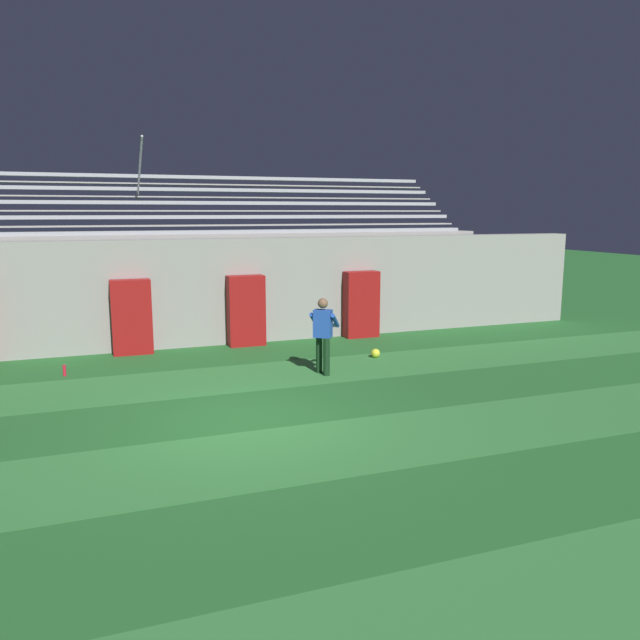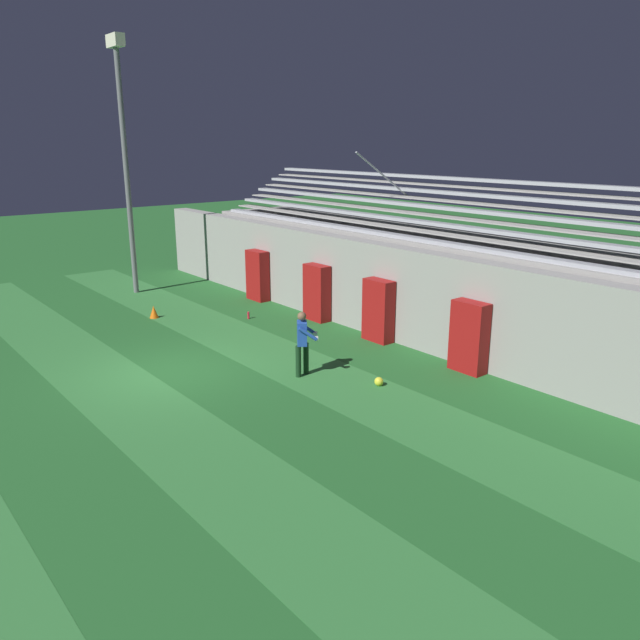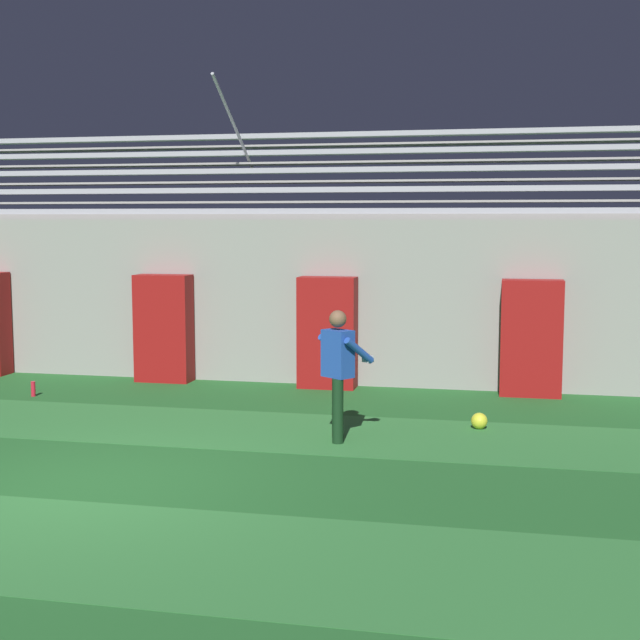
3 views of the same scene
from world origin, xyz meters
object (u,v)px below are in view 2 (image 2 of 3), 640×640
(padding_pillar_far_left, at_px, (258,275))
(padding_pillar_far_right, at_px, (469,337))
(padding_pillar_gate_left, at_px, (317,293))
(traffic_cone, at_px, (154,312))
(water_bottle, at_px, (248,315))
(floodlight_pole, at_px, (124,139))
(padding_pillar_gate_right, at_px, (378,311))
(goalkeeper, at_px, (303,339))
(soccer_ball, at_px, (379,381))

(padding_pillar_far_left, xyz_separation_m, padding_pillar_far_right, (9.71, 0.00, 0.00))
(padding_pillar_gate_left, height_order, traffic_cone, padding_pillar_gate_left)
(padding_pillar_far_left, xyz_separation_m, traffic_cone, (-0.13, -4.11, -0.72))
(padding_pillar_gate_left, height_order, water_bottle, padding_pillar_gate_left)
(padding_pillar_gate_left, height_order, padding_pillar_far_left, same)
(floodlight_pole, bearing_deg, padding_pillar_far_left, 37.21)
(floodlight_pole, relative_size, water_bottle, 39.03)
(padding_pillar_gate_right, distance_m, goalkeeper, 3.58)
(padding_pillar_gate_left, relative_size, floodlight_pole, 0.20)
(padding_pillar_gate_left, distance_m, soccer_ball, 6.08)
(padding_pillar_far_right, xyz_separation_m, soccer_ball, (-0.72, -2.48, -0.82))
(padding_pillar_gate_right, distance_m, soccer_ball, 3.68)
(padding_pillar_far_left, bearing_deg, traffic_cone, -91.78)
(floodlight_pole, relative_size, traffic_cone, 22.30)
(padding_pillar_far_left, distance_m, padding_pillar_far_right, 9.71)
(traffic_cone, bearing_deg, padding_pillar_far_right, 22.68)
(padding_pillar_far_right, relative_size, soccer_ball, 8.43)
(soccer_ball, height_order, traffic_cone, traffic_cone)
(padding_pillar_far_left, xyz_separation_m, floodlight_pole, (-4.03, -3.06, 4.87))
(padding_pillar_gate_right, bearing_deg, traffic_cone, -147.81)
(padding_pillar_far_left, bearing_deg, padding_pillar_gate_right, 0.00)
(padding_pillar_gate_right, xyz_separation_m, goalkeeper, (0.85, -3.48, 0.03))
(floodlight_pole, bearing_deg, water_bottle, 12.74)
(padding_pillar_far_right, xyz_separation_m, goalkeeper, (-2.45, -3.48, 0.03))
(padding_pillar_far_right, height_order, soccer_ball, padding_pillar_far_right)
(soccer_ball, bearing_deg, water_bottle, 173.68)
(padding_pillar_gate_right, bearing_deg, water_bottle, -158.99)
(padding_pillar_far_left, bearing_deg, padding_pillar_far_right, 0.00)
(padding_pillar_far_right, xyz_separation_m, floodlight_pole, (-13.74, -3.06, 4.87))
(padding_pillar_far_left, relative_size, goalkeeper, 1.11)
(padding_pillar_gate_left, height_order, padding_pillar_far_right, same)
(padding_pillar_gate_left, xyz_separation_m, water_bottle, (-1.54, -1.70, -0.81))
(padding_pillar_gate_left, xyz_separation_m, traffic_cone, (-3.64, -4.11, -0.72))
(padding_pillar_gate_right, height_order, padding_pillar_far_right, same)
(padding_pillar_far_right, bearing_deg, padding_pillar_far_left, 180.00)
(floodlight_pole, distance_m, soccer_ball, 14.22)
(padding_pillar_gate_right, distance_m, traffic_cone, 7.75)
(padding_pillar_far_left, height_order, water_bottle, padding_pillar_far_left)
(padding_pillar_gate_left, bearing_deg, padding_pillar_far_right, 0.00)
(padding_pillar_gate_right, relative_size, padding_pillar_far_right, 1.00)
(padding_pillar_gate_right, relative_size, goalkeeper, 1.11)
(goalkeeper, xyz_separation_m, water_bottle, (-5.29, 1.77, -0.83))
(floodlight_pole, bearing_deg, soccer_ball, 2.54)
(padding_pillar_far_right, distance_m, floodlight_pole, 14.90)
(padding_pillar_gate_left, xyz_separation_m, floodlight_pole, (-7.54, -3.06, 4.87))
(padding_pillar_gate_right, xyz_separation_m, padding_pillar_far_right, (3.31, 0.00, 0.00))
(padding_pillar_gate_left, xyz_separation_m, goalkeeper, (3.75, -3.48, 0.03))
(padding_pillar_far_right, bearing_deg, padding_pillar_gate_left, 180.00)
(padding_pillar_gate_right, bearing_deg, padding_pillar_far_left, 180.00)
(goalkeeper, bearing_deg, padding_pillar_far_right, 54.76)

